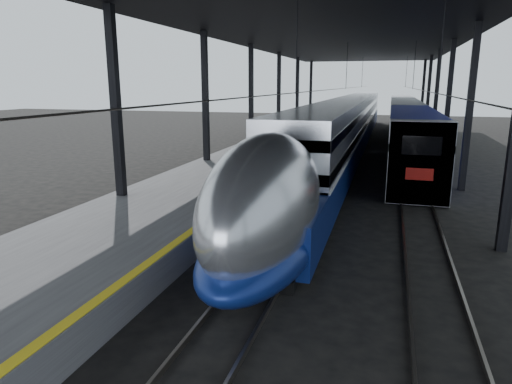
% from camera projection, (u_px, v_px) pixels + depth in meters
% --- Properties ---
extents(ground, '(160.00, 160.00, 0.00)m').
position_uv_depth(ground, '(198.00, 274.00, 14.32)').
color(ground, black).
rests_on(ground, ground).
extents(platform, '(6.00, 80.00, 1.00)m').
position_uv_depth(platform, '(261.00, 158.00, 33.84)').
color(platform, '#4C4C4F').
rests_on(platform, ground).
extents(yellow_strip, '(0.30, 80.00, 0.01)m').
position_uv_depth(yellow_strip, '(299.00, 152.00, 32.96)').
color(yellow_strip, yellow).
rests_on(yellow_strip, platform).
extents(rails, '(6.52, 80.00, 0.16)m').
position_uv_depth(rails, '(372.00, 169.00, 31.77)').
color(rails, slate).
rests_on(rails, ground).
extents(canopy, '(18.00, 75.00, 9.47)m').
position_uv_depth(canopy, '(340.00, 33.00, 30.38)').
color(canopy, black).
rests_on(canopy, ground).
extents(tgv_train, '(3.19, 65.20, 4.57)m').
position_uv_depth(tgv_train, '(347.00, 128.00, 39.56)').
color(tgv_train, silver).
rests_on(tgv_train, ground).
extents(second_train, '(3.00, 56.05, 4.13)m').
position_uv_depth(second_train, '(405.00, 121.00, 47.17)').
color(second_train, navy).
rests_on(second_train, ground).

